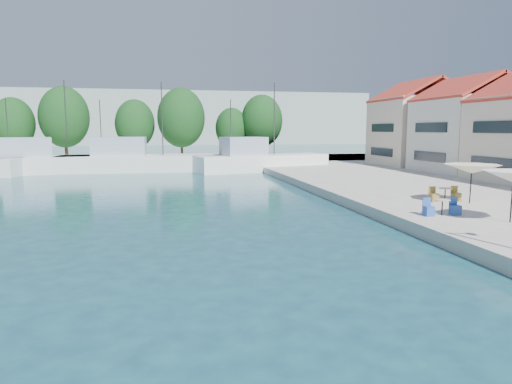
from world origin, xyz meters
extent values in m
cube|color=#A69F96|center=(-8.00, 67.00, 0.30)|extent=(90.00, 16.00, 0.60)
cube|color=#95A39A|center=(-30.00, 160.00, 8.00)|extent=(180.00, 40.00, 16.00)
cube|color=#95A39A|center=(40.00, 180.00, 6.00)|extent=(140.00, 40.00, 12.00)
cube|color=silver|center=(24.00, 42.00, 4.10)|extent=(8.00, 8.50, 7.00)
pyramid|color=#C3392B|center=(24.00, 42.00, 9.40)|extent=(8.40, 8.80, 1.80)
cube|color=beige|center=(24.00, 51.00, 4.35)|extent=(8.60, 8.50, 7.50)
pyramid|color=#C3392B|center=(24.00, 51.00, 9.90)|extent=(9.00, 8.80, 1.80)
cube|color=silver|center=(-16.20, 55.11, 0.70)|extent=(16.46, 8.06, 2.20)
cube|color=#97A7BB|center=(-18.51, 54.50, 2.80)|extent=(5.43, 4.30, 2.00)
cylinder|color=#2D2D2D|center=(-14.66, 55.52, 5.80)|extent=(0.12, 0.12, 8.00)
cylinder|color=#2D2D2D|center=(-20.06, 54.10, 4.80)|extent=(0.10, 0.10, 6.00)
cube|color=silver|center=(-6.46, 55.25, 0.70)|extent=(18.82, 5.33, 2.20)
cube|color=#97A7BB|center=(-9.26, 55.32, 2.80)|extent=(5.70, 3.88, 2.00)
cylinder|color=#2D2D2D|center=(-4.59, 55.20, 5.80)|extent=(0.12, 0.12, 8.00)
cylinder|color=#2D2D2D|center=(-11.13, 55.36, 4.80)|extent=(0.10, 0.10, 6.00)
cube|color=white|center=(6.30, 53.14, 0.70)|extent=(15.79, 7.83, 2.20)
cube|color=#97A7BB|center=(4.08, 52.54, 2.80)|extent=(5.22, 4.15, 2.00)
cylinder|color=#2D2D2D|center=(7.77, 53.54, 5.80)|extent=(0.12, 0.12, 8.00)
cylinder|color=#2D2D2D|center=(2.61, 52.14, 4.80)|extent=(0.10, 0.10, 6.00)
cylinder|color=#3F2B19|center=(-24.36, 70.75, 2.45)|extent=(0.36, 0.36, 3.70)
ellipsoid|color=#123816|center=(-24.36, 70.75, 5.42)|extent=(5.63, 5.63, 7.04)
cylinder|color=#3F2B19|center=(-17.70, 70.37, 2.79)|extent=(0.36, 0.36, 4.39)
ellipsoid|color=#123816|center=(-17.70, 70.37, 6.31)|extent=(6.67, 6.67, 8.34)
cylinder|color=#3F2B19|center=(-8.41, 71.41, 2.44)|extent=(0.36, 0.36, 3.69)
ellipsoid|color=#123816|center=(-8.41, 71.41, 5.39)|extent=(5.60, 5.60, 7.01)
cylinder|color=#3F2B19|center=(-1.96, 68.03, 2.76)|extent=(0.36, 0.36, 4.32)
ellipsoid|color=#123816|center=(-1.96, 68.03, 6.22)|extent=(6.57, 6.57, 8.22)
cylinder|color=#3F2B19|center=(5.66, 71.70, 2.21)|extent=(0.36, 0.36, 3.22)
ellipsoid|color=#123816|center=(5.66, 71.70, 4.79)|extent=(4.90, 4.90, 6.12)
cylinder|color=#3F2B19|center=(10.09, 70.74, 2.64)|extent=(0.36, 0.36, 4.08)
ellipsoid|color=#123816|center=(10.09, 70.74, 5.91)|extent=(6.21, 6.21, 7.76)
cylinder|color=black|center=(10.14, 20.07, 1.73)|extent=(0.06, 0.06, 2.26)
cylinder|color=black|center=(11.83, 25.04, 1.67)|extent=(0.06, 0.06, 2.15)
cone|color=beige|center=(11.83, 25.04, 2.50)|extent=(3.01, 3.01, 0.50)
cylinder|color=black|center=(8.19, 22.14, 0.97)|extent=(0.06, 0.06, 0.74)
cylinder|color=#C7BD92|center=(8.19, 22.14, 1.34)|extent=(0.70, 0.70, 0.04)
cube|color=#2851A2|center=(8.89, 22.14, 0.83)|extent=(0.42, 0.42, 0.46)
cube|color=#2851A2|center=(7.49, 22.14, 0.83)|extent=(0.42, 0.42, 0.46)
cylinder|color=black|center=(10.91, 25.95, 0.97)|extent=(0.06, 0.06, 0.74)
cylinder|color=#C7BD92|center=(10.91, 25.95, 1.34)|extent=(0.70, 0.70, 0.04)
cube|color=olive|center=(11.61, 25.95, 0.83)|extent=(0.42, 0.42, 0.46)
cube|color=olive|center=(10.21, 25.95, 0.83)|extent=(0.42, 0.42, 0.46)
camera|label=1|loc=(-4.67, 3.17, 4.63)|focal=32.00mm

